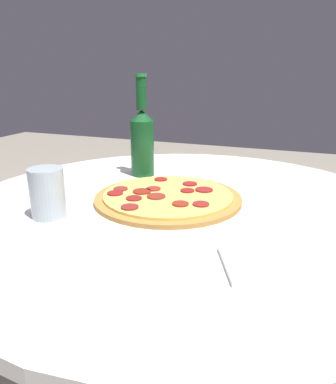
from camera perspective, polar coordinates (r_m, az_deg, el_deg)
name	(u,v)px	position (r m, az deg, el deg)	size (l,w,h in m)	color
table	(184,274)	(0.92, 2.39, -12.37)	(1.04, 1.04, 0.68)	silver
pizza	(168,197)	(0.86, -0.04, -0.77)	(0.34, 0.34, 0.02)	#B77F3D
beer_bottle	(142,139)	(1.05, -3.96, 8.08)	(0.07, 0.07, 0.28)	#144C23
drinking_glass	(47,193)	(0.79, -17.91, -0.12)	(0.07, 0.07, 0.10)	#ADBCC6
napkin	(246,265)	(0.60, 11.80, -10.77)	(0.13, 0.11, 0.01)	white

